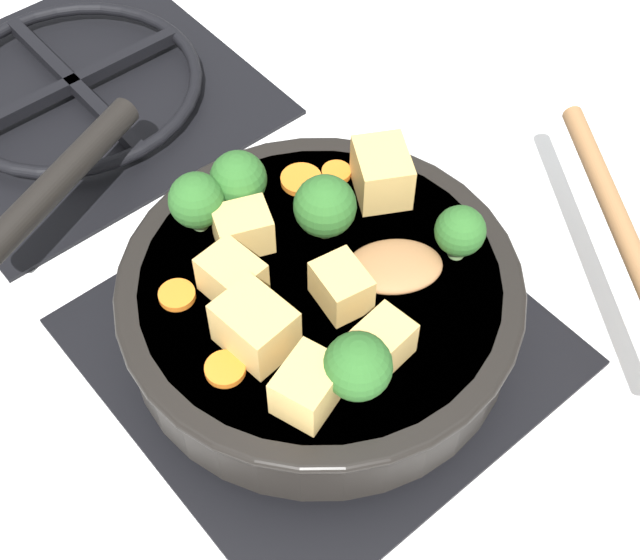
# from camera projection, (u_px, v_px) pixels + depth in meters

# --- Properties ---
(ground_plane) EXTENTS (2.40, 2.40, 0.00)m
(ground_plane) POSITION_uv_depth(u_px,v_px,m) (320.00, 343.00, 0.68)
(ground_plane) COLOR white
(front_burner_grate) EXTENTS (0.31, 0.31, 0.03)m
(front_burner_grate) POSITION_uv_depth(u_px,v_px,m) (320.00, 334.00, 0.67)
(front_burner_grate) COLOR black
(front_burner_grate) RESTS_ON ground_plane
(rear_burner_grate) EXTENTS (0.31, 0.31, 0.03)m
(rear_burner_grate) POSITION_uv_depth(u_px,v_px,m) (75.00, 90.00, 0.84)
(rear_burner_grate) COLOR black
(rear_burner_grate) RESTS_ON ground_plane
(skillet_pan) EXTENTS (0.32, 0.40, 0.05)m
(skillet_pan) POSITION_uv_depth(u_px,v_px,m) (316.00, 298.00, 0.64)
(skillet_pan) COLOR black
(skillet_pan) RESTS_ON front_burner_grate
(wooden_spoon) EXTENTS (0.26, 0.25, 0.02)m
(wooden_spoon) POSITION_uv_depth(u_px,v_px,m) (535.00, 252.00, 0.62)
(wooden_spoon) COLOR olive
(wooden_spoon) RESTS_ON skillet_pan
(tofu_cube_center_large) EXTENTS (0.04, 0.04, 0.03)m
(tofu_cube_center_large) POSITION_uv_depth(u_px,v_px,m) (345.00, 284.00, 0.60)
(tofu_cube_center_large) COLOR tan
(tofu_cube_center_large) RESTS_ON skillet_pan
(tofu_cube_near_handle) EXTENTS (0.06, 0.06, 0.04)m
(tofu_cube_near_handle) POSITION_uv_depth(u_px,v_px,m) (382.00, 173.00, 0.65)
(tofu_cube_near_handle) COLOR tan
(tofu_cube_near_handle) RESTS_ON skillet_pan
(tofu_cube_east_chunk) EXTENTS (0.04, 0.04, 0.03)m
(tofu_cube_east_chunk) POSITION_uv_depth(u_px,v_px,m) (232.00, 277.00, 0.60)
(tofu_cube_east_chunk) COLOR tan
(tofu_cube_east_chunk) RESTS_ON skillet_pan
(tofu_cube_west_chunk) EXTENTS (0.05, 0.04, 0.03)m
(tofu_cube_west_chunk) POSITION_uv_depth(u_px,v_px,m) (308.00, 387.00, 0.55)
(tofu_cube_west_chunk) COLOR tan
(tofu_cube_west_chunk) RESTS_ON skillet_pan
(tofu_cube_back_piece) EXTENTS (0.04, 0.05, 0.04)m
(tofu_cube_back_piece) POSITION_uv_depth(u_px,v_px,m) (255.00, 327.00, 0.57)
(tofu_cube_back_piece) COLOR tan
(tofu_cube_back_piece) RESTS_ON skillet_pan
(tofu_cube_front_piece) EXTENTS (0.04, 0.03, 0.03)m
(tofu_cube_front_piece) POSITION_uv_depth(u_px,v_px,m) (382.00, 343.00, 0.57)
(tofu_cube_front_piece) COLOR tan
(tofu_cube_front_piece) RESTS_ON skillet_pan
(tofu_cube_mid_small) EXTENTS (0.05, 0.04, 0.03)m
(tofu_cube_mid_small) POSITION_uv_depth(u_px,v_px,m) (243.00, 229.00, 0.63)
(tofu_cube_mid_small) COLOR tan
(tofu_cube_mid_small) RESTS_ON skillet_pan
(broccoli_floret_near_spoon) EXTENTS (0.04, 0.04, 0.04)m
(broccoli_floret_near_spoon) POSITION_uv_depth(u_px,v_px,m) (460.00, 232.00, 0.61)
(broccoli_floret_near_spoon) COLOR #709956
(broccoli_floret_near_spoon) RESTS_ON skillet_pan
(broccoli_floret_center_top) EXTENTS (0.04, 0.04, 0.05)m
(broccoli_floret_center_top) POSITION_uv_depth(u_px,v_px,m) (358.00, 367.00, 0.54)
(broccoli_floret_center_top) COLOR #709956
(broccoli_floret_center_top) RESTS_ON skillet_pan
(broccoli_floret_east_rim) EXTENTS (0.04, 0.04, 0.05)m
(broccoli_floret_east_rim) POSITION_uv_depth(u_px,v_px,m) (243.00, 177.00, 0.64)
(broccoli_floret_east_rim) COLOR #709956
(broccoli_floret_east_rim) RESTS_ON skillet_pan
(broccoli_floret_west_rim) EXTENTS (0.04, 0.04, 0.05)m
(broccoli_floret_west_rim) POSITION_uv_depth(u_px,v_px,m) (325.00, 207.00, 0.62)
(broccoli_floret_west_rim) COLOR #709956
(broccoli_floret_west_rim) RESTS_ON skillet_pan
(broccoli_floret_north_edge) EXTENTS (0.04, 0.04, 0.05)m
(broccoli_floret_north_edge) POSITION_uv_depth(u_px,v_px,m) (197.00, 201.00, 0.63)
(broccoli_floret_north_edge) COLOR #709956
(broccoli_floret_north_edge) RESTS_ON skillet_pan
(carrot_slice_orange_thin) EXTENTS (0.03, 0.03, 0.01)m
(carrot_slice_orange_thin) POSITION_uv_depth(u_px,v_px,m) (225.00, 369.00, 0.57)
(carrot_slice_orange_thin) COLOR orange
(carrot_slice_orange_thin) RESTS_ON skillet_pan
(carrot_slice_near_center) EXTENTS (0.03, 0.03, 0.01)m
(carrot_slice_near_center) POSITION_uv_depth(u_px,v_px,m) (177.00, 295.00, 0.61)
(carrot_slice_near_center) COLOR orange
(carrot_slice_near_center) RESTS_ON skillet_pan
(carrot_slice_edge_slice) EXTENTS (0.03, 0.03, 0.01)m
(carrot_slice_edge_slice) POSITION_uv_depth(u_px,v_px,m) (301.00, 180.00, 0.67)
(carrot_slice_edge_slice) COLOR orange
(carrot_slice_edge_slice) RESTS_ON skillet_pan
(carrot_slice_under_broccoli) EXTENTS (0.02, 0.02, 0.01)m
(carrot_slice_under_broccoli) POSITION_uv_depth(u_px,v_px,m) (336.00, 172.00, 0.68)
(carrot_slice_under_broccoli) COLOR orange
(carrot_slice_under_broccoli) RESTS_ON skillet_pan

